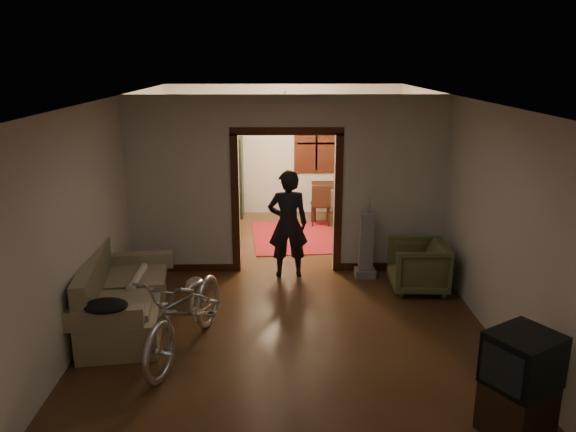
{
  "coord_description": "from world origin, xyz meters",
  "views": [
    {
      "loc": [
        -0.14,
        -7.84,
        3.34
      ],
      "look_at": [
        0.0,
        -0.3,
        1.2
      ],
      "focal_mm": 35.0,
      "sensor_mm": 36.0,
      "label": 1
    }
  ],
  "objects_px": {
    "bicycle": "(186,310)",
    "person": "(288,224)",
    "armchair": "(418,266)",
    "locker": "(223,178)",
    "desk": "(336,202)",
    "sofa": "(124,291)"
  },
  "relations": [
    {
      "from": "armchair",
      "to": "desk",
      "type": "xyz_separation_m",
      "value": [
        -0.82,
        3.79,
        0.01
      ]
    },
    {
      "from": "locker",
      "to": "armchair",
      "type": "bearing_deg",
      "value": -51.65
    },
    {
      "from": "armchair",
      "to": "desk",
      "type": "distance_m",
      "value": 3.88
    },
    {
      "from": "person",
      "to": "locker",
      "type": "height_order",
      "value": "locker"
    },
    {
      "from": "bicycle",
      "to": "desk",
      "type": "relative_size",
      "value": 1.93
    },
    {
      "from": "bicycle",
      "to": "person",
      "type": "relative_size",
      "value": 1.18
    },
    {
      "from": "armchair",
      "to": "locker",
      "type": "xyz_separation_m",
      "value": [
        -3.24,
        4.06,
        0.49
      ]
    },
    {
      "from": "bicycle",
      "to": "armchair",
      "type": "relative_size",
      "value": 2.45
    },
    {
      "from": "locker",
      "to": "sofa",
      "type": "bearing_deg",
      "value": -99.05
    },
    {
      "from": "bicycle",
      "to": "person",
      "type": "distance_m",
      "value": 2.68
    },
    {
      "from": "locker",
      "to": "desk",
      "type": "relative_size",
      "value": 1.66
    },
    {
      "from": "person",
      "to": "armchair",
      "type": "bearing_deg",
      "value": 158.22
    },
    {
      "from": "desk",
      "to": "locker",
      "type": "bearing_deg",
      "value": 174.13
    },
    {
      "from": "sofa",
      "to": "bicycle",
      "type": "bearing_deg",
      "value": -45.95
    },
    {
      "from": "sofa",
      "to": "armchair",
      "type": "distance_m",
      "value": 4.16
    },
    {
      "from": "person",
      "to": "sofa",
      "type": "bearing_deg",
      "value": 34.04
    },
    {
      "from": "bicycle",
      "to": "desk",
      "type": "bearing_deg",
      "value": 82.67
    },
    {
      "from": "armchair",
      "to": "desk",
      "type": "bearing_deg",
      "value": -165.65
    },
    {
      "from": "bicycle",
      "to": "armchair",
      "type": "height_order",
      "value": "bicycle"
    },
    {
      "from": "bicycle",
      "to": "locker",
      "type": "height_order",
      "value": "locker"
    },
    {
      "from": "sofa",
      "to": "person",
      "type": "distance_m",
      "value": 2.72
    },
    {
      "from": "desk",
      "to": "armchair",
      "type": "bearing_deg",
      "value": -77.37
    }
  ]
}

